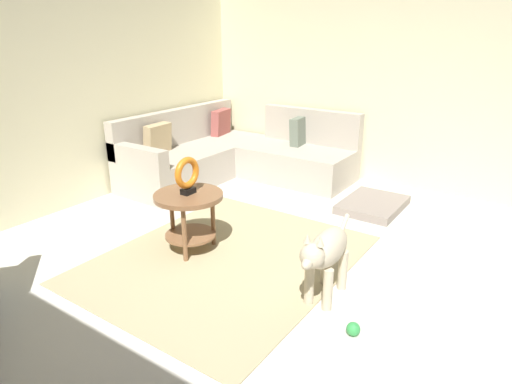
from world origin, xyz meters
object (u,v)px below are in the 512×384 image
object	(u,v)px
dog_toy_ball	(353,329)
dog	(326,253)
sectional_couch	(234,156)
torus_sculpture	(187,175)
dog_bed_mat	(373,205)
side_table	(189,207)

from	to	relation	value
dog_toy_ball	dog	bearing A→B (deg)	52.49
sectional_couch	dog_toy_ball	xyz separation A→B (m)	(-2.18, -2.61, -0.25)
torus_sculpture	dog_bed_mat	distance (m)	2.22
side_table	dog_toy_ball	size ratio (longest dim) A/B	6.59
torus_sculpture	dog	distance (m)	1.37
side_table	dog_bed_mat	size ratio (longest dim) A/B	0.75
dog_bed_mat	dog	distance (m)	1.96
sectional_couch	torus_sculpture	size ratio (longest dim) A/B	6.90
sectional_couch	dog_toy_ball	bearing A→B (deg)	-129.78
torus_sculpture	dog_toy_ball	size ratio (longest dim) A/B	3.58
sectional_couch	dog_bed_mat	world-z (taller)	sectional_couch
dog_bed_mat	dog	size ratio (longest dim) A/B	0.94
dog_bed_mat	side_table	bearing A→B (deg)	152.04
sectional_couch	dog	xyz separation A→B (m)	(-1.91, -2.27, 0.09)
side_table	torus_sculpture	bearing A→B (deg)	-90.00
side_table	dog_bed_mat	xyz separation A→B (m)	(1.87, -0.99, -0.37)
dog	dog_toy_ball	size ratio (longest dim) A/B	9.31
dog_toy_ball	dog_bed_mat	bearing A→B (deg)	17.43
dog_bed_mat	dog_toy_ball	xyz separation A→B (m)	(-2.16, -0.68, 0.00)
dog_bed_mat	dog_toy_ball	size ratio (longest dim) A/B	8.78
torus_sculpture	sectional_couch	bearing A→B (deg)	26.55
sectional_couch	torus_sculpture	world-z (taller)	sectional_couch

